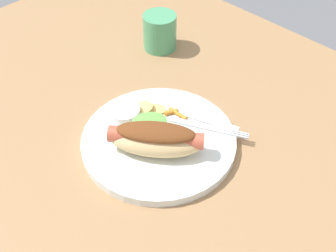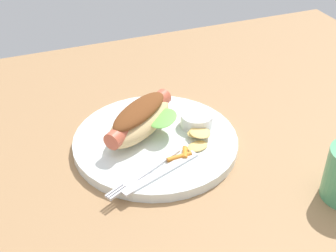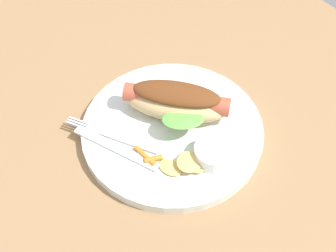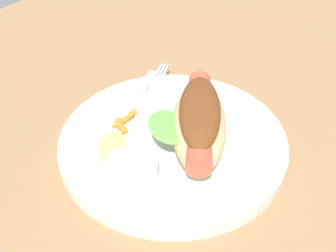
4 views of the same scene
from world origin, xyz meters
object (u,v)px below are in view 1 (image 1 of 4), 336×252
(carrot_garnish, at_px, (175,113))
(hot_dog, at_px, (156,138))
(fork, at_px, (206,127))
(knife, at_px, (202,119))
(chips_pile, at_px, (147,108))
(plate, at_px, (159,141))
(sauce_ramekin, at_px, (125,114))
(drinking_cup, at_px, (160,32))

(carrot_garnish, bearing_deg, hot_dog, 114.63)
(fork, xyz_separation_m, knife, (0.02, -0.01, -0.00))
(fork, xyz_separation_m, carrot_garnish, (0.06, 0.01, 0.00))
(fork, relative_size, knife, 0.97)
(chips_pile, bearing_deg, hot_dog, 146.38)
(fork, bearing_deg, chips_pile, 175.86)
(knife, bearing_deg, plate, -124.66)
(hot_dog, xyz_separation_m, fork, (-0.02, -0.10, -0.03))
(sauce_ramekin, bearing_deg, drinking_cup, -58.27)
(plate, bearing_deg, sauce_ramekin, 6.93)
(plate, distance_m, drinking_cup, 0.30)
(knife, bearing_deg, drinking_cup, 132.20)
(chips_pile, xyz_separation_m, carrot_garnish, (-0.04, -0.03, -0.00))
(sauce_ramekin, distance_m, fork, 0.15)
(fork, bearing_deg, drinking_cup, 125.10)
(sauce_ramekin, relative_size, knife, 0.40)
(hot_dog, xyz_separation_m, drinking_cup, (0.23, -0.23, -0.00))
(hot_dog, relative_size, sauce_ramekin, 2.86)
(hot_dog, bearing_deg, knife, 49.28)
(sauce_ramekin, distance_m, chips_pile, 0.04)
(sauce_ramekin, bearing_deg, hot_dog, 171.89)
(fork, height_order, knife, same)
(carrot_garnish, distance_m, drinking_cup, 0.24)
(plate, bearing_deg, carrot_garnish, -71.03)
(plate, xyz_separation_m, sauce_ramekin, (0.08, 0.01, 0.02))
(plate, xyz_separation_m, hot_dog, (-0.02, 0.02, 0.04))
(sauce_ramekin, bearing_deg, chips_pile, -109.39)
(drinking_cup, bearing_deg, hot_dog, 134.71)
(plate, distance_m, chips_pile, 0.07)
(fork, bearing_deg, hot_dog, -131.02)
(fork, distance_m, knife, 0.02)
(hot_dog, height_order, knife, hot_dog)
(hot_dog, relative_size, chips_pile, 2.76)
(knife, distance_m, carrot_garnish, 0.05)
(plate, height_order, carrot_garnish, carrot_garnish)
(fork, relative_size, drinking_cup, 1.70)
(plate, xyz_separation_m, chips_pile, (0.06, -0.03, 0.02))
(sauce_ramekin, height_order, drinking_cup, drinking_cup)
(sauce_ramekin, height_order, knife, sauce_ramekin)
(chips_pile, bearing_deg, fork, -157.08)
(plate, distance_m, hot_dog, 0.05)
(knife, xyz_separation_m, chips_pile, (0.09, 0.05, 0.01))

